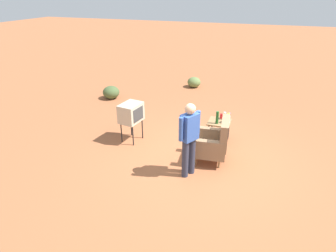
{
  "coord_description": "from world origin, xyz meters",
  "views": [
    {
      "loc": [
        5.59,
        1.15,
        3.64
      ],
      "look_at": [
        -0.25,
        -0.93,
        0.65
      ],
      "focal_mm": 30.49,
      "sensor_mm": 36.0,
      "label": 1
    }
  ],
  "objects_px": {
    "soda_can_red": "(221,116)",
    "flower_vase": "(229,117)",
    "side_table": "(219,124)",
    "bottle_short_clear": "(225,116)",
    "tv_on_stand": "(131,113)",
    "armchair": "(214,142)",
    "bottle_wine_green": "(217,118)",
    "person_standing": "(189,136)",
    "soda_can_blue": "(224,121)"
  },
  "relations": [
    {
      "from": "side_table",
      "to": "soda_can_red",
      "type": "relative_size",
      "value": 4.8
    },
    {
      "from": "person_standing",
      "to": "bottle_short_clear",
      "type": "distance_m",
      "value": 1.91
    },
    {
      "from": "bottle_short_clear",
      "to": "flower_vase",
      "type": "xyz_separation_m",
      "value": [
        0.16,
        0.12,
        0.05
      ]
    },
    {
      "from": "bottle_wine_green",
      "to": "bottle_short_clear",
      "type": "xyz_separation_m",
      "value": [
        -0.31,
        0.14,
        -0.06
      ]
    },
    {
      "from": "side_table",
      "to": "bottle_short_clear",
      "type": "distance_m",
      "value": 0.27
    },
    {
      "from": "person_standing",
      "to": "soda_can_blue",
      "type": "distance_m",
      "value": 1.7
    },
    {
      "from": "armchair",
      "to": "soda_can_red",
      "type": "bearing_deg",
      "value": -177.44
    },
    {
      "from": "armchair",
      "to": "tv_on_stand",
      "type": "xyz_separation_m",
      "value": [
        -0.28,
        -2.21,
        0.28
      ]
    },
    {
      "from": "person_standing",
      "to": "bottle_short_clear",
      "type": "relative_size",
      "value": 8.2
    },
    {
      "from": "side_table",
      "to": "flower_vase",
      "type": "xyz_separation_m",
      "value": [
        -0.01,
        0.21,
        0.23
      ]
    },
    {
      "from": "side_table",
      "to": "bottle_short_clear",
      "type": "bearing_deg",
      "value": 151.82
    },
    {
      "from": "soda_can_blue",
      "to": "soda_can_red",
      "type": "xyz_separation_m",
      "value": [
        -0.28,
        -0.11,
        0.0
      ]
    },
    {
      "from": "armchair",
      "to": "side_table",
      "type": "xyz_separation_m",
      "value": [
        -0.96,
        -0.05,
        0.0
      ]
    },
    {
      "from": "person_standing",
      "to": "bottle_wine_green",
      "type": "distance_m",
      "value": 1.58
    },
    {
      "from": "side_table",
      "to": "soda_can_blue",
      "type": "distance_m",
      "value": 0.19
    },
    {
      "from": "armchair",
      "to": "side_table",
      "type": "bearing_deg",
      "value": -176.8
    },
    {
      "from": "armchair",
      "to": "bottle_short_clear",
      "type": "distance_m",
      "value": 1.14
    },
    {
      "from": "armchair",
      "to": "person_standing",
      "type": "bearing_deg",
      "value": -28.67
    },
    {
      "from": "bottle_short_clear",
      "to": "soda_can_red",
      "type": "bearing_deg",
      "value": -120.11
    },
    {
      "from": "flower_vase",
      "to": "soda_can_blue",
      "type": "bearing_deg",
      "value": -57.6
    },
    {
      "from": "soda_can_blue",
      "to": "armchair",
      "type": "bearing_deg",
      "value": -3.56
    },
    {
      "from": "soda_can_red",
      "to": "bottle_short_clear",
      "type": "relative_size",
      "value": 0.61
    },
    {
      "from": "armchair",
      "to": "person_standing",
      "type": "xyz_separation_m",
      "value": [
        0.72,
        -0.39,
        0.44
      ]
    },
    {
      "from": "armchair",
      "to": "soda_can_red",
      "type": "height_order",
      "value": "armchair"
    },
    {
      "from": "armchair",
      "to": "flower_vase",
      "type": "distance_m",
      "value": 1.01
    },
    {
      "from": "person_standing",
      "to": "soda_can_blue",
      "type": "height_order",
      "value": "person_standing"
    },
    {
      "from": "armchair",
      "to": "bottle_wine_green",
      "type": "height_order",
      "value": "armchair"
    },
    {
      "from": "side_table",
      "to": "flower_vase",
      "type": "distance_m",
      "value": 0.32
    },
    {
      "from": "side_table",
      "to": "soda_can_red",
      "type": "distance_m",
      "value": 0.27
    },
    {
      "from": "bottle_wine_green",
      "to": "bottle_short_clear",
      "type": "height_order",
      "value": "bottle_wine_green"
    },
    {
      "from": "side_table",
      "to": "tv_on_stand",
      "type": "height_order",
      "value": "tv_on_stand"
    },
    {
      "from": "person_standing",
      "to": "armchair",
      "type": "bearing_deg",
      "value": 151.33
    },
    {
      "from": "armchair",
      "to": "soda_can_red",
      "type": "distance_m",
      "value": 1.19
    },
    {
      "from": "soda_can_blue",
      "to": "bottle_wine_green",
      "type": "bearing_deg",
      "value": -62.67
    },
    {
      "from": "soda_can_red",
      "to": "bottle_wine_green",
      "type": "bearing_deg",
      "value": -7.11
    },
    {
      "from": "soda_can_red",
      "to": "side_table",
      "type": "bearing_deg",
      "value": -0.19
    },
    {
      "from": "person_standing",
      "to": "bottle_wine_green",
      "type": "xyz_separation_m",
      "value": [
        -1.54,
        0.29,
        -0.19
      ]
    },
    {
      "from": "flower_vase",
      "to": "bottle_wine_green",
      "type": "bearing_deg",
      "value": -60.55
    },
    {
      "from": "soda_can_red",
      "to": "flower_vase",
      "type": "height_order",
      "value": "flower_vase"
    },
    {
      "from": "tv_on_stand",
      "to": "flower_vase",
      "type": "distance_m",
      "value": 2.47
    },
    {
      "from": "armchair",
      "to": "flower_vase",
      "type": "height_order",
      "value": "armchair"
    },
    {
      "from": "flower_vase",
      "to": "side_table",
      "type": "bearing_deg",
      "value": -87.51
    },
    {
      "from": "armchair",
      "to": "side_table",
      "type": "height_order",
      "value": "armchair"
    },
    {
      "from": "tv_on_stand",
      "to": "soda_can_red",
      "type": "distance_m",
      "value": 2.34
    },
    {
      "from": "bottle_wine_green",
      "to": "bottle_short_clear",
      "type": "distance_m",
      "value": 0.34
    },
    {
      "from": "side_table",
      "to": "armchair",
      "type": "bearing_deg",
      "value": 3.2
    },
    {
      "from": "bottle_wine_green",
      "to": "tv_on_stand",
      "type": "bearing_deg",
      "value": -75.78
    },
    {
      "from": "tv_on_stand",
      "to": "person_standing",
      "type": "height_order",
      "value": "person_standing"
    },
    {
      "from": "side_table",
      "to": "bottle_wine_green",
      "type": "bearing_deg",
      "value": -17.93
    },
    {
      "from": "flower_vase",
      "to": "soda_can_red",
      "type": "bearing_deg",
      "value": -135.14
    }
  ]
}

